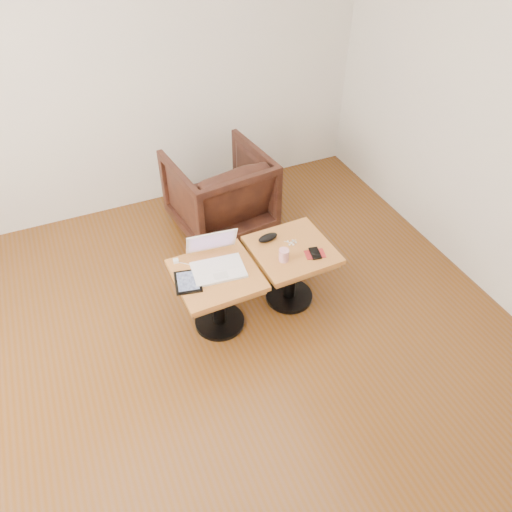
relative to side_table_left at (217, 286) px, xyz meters
name	(u,v)px	position (x,y,z in m)	size (l,w,h in m)	color
room_shell	(200,220)	(-0.21, -0.48, 0.97)	(4.52, 4.52, 2.71)	brown
side_table_left	(217,286)	(0.00, 0.00, 0.00)	(0.57, 0.57, 0.51)	black
side_table_right	(291,261)	(0.59, 0.03, 0.00)	(0.57, 0.57, 0.51)	black
laptop	(216,260)	(0.03, 0.07, 0.17)	(0.39, 0.38, 0.23)	white
tablet	(188,282)	(-0.20, -0.01, 0.13)	(0.21, 0.25, 0.02)	black
charging_adapter	(176,261)	(-0.22, 0.22, 0.14)	(0.04, 0.04, 0.02)	white
glasses_case	(268,237)	(0.47, 0.18, 0.15)	(0.16, 0.07, 0.05)	black
striped_cup	(284,255)	(0.48, -0.06, 0.17)	(0.07, 0.07, 0.09)	#D44E6C
earbuds_tangle	(292,243)	(0.61, 0.07, 0.13)	(0.08, 0.06, 0.02)	white
phone_on_sleeve	(315,254)	(0.70, -0.10, 0.13)	(0.15, 0.13, 0.02)	maroon
armchair	(220,192)	(0.43, 1.10, -0.01)	(0.78, 0.80, 0.73)	black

